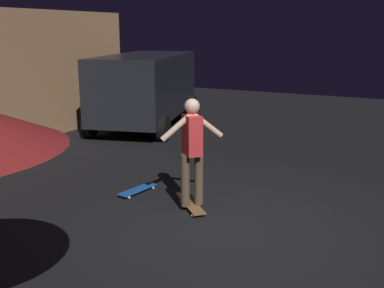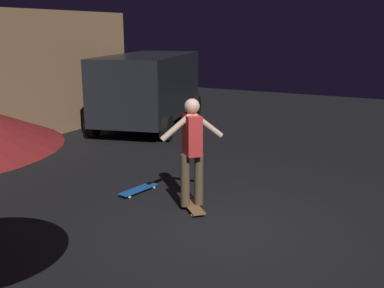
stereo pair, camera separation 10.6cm
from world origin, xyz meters
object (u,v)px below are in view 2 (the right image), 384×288
Objects in this scene: skateboard_ridden at (192,206)px; skateboard_spare at (139,189)px; parked_van at (149,86)px; skater at (192,145)px.

skateboard_ridden is 0.86× the size of skateboard_spare.
parked_van is at bearing 30.85° from skateboard_spare.
skater is at bearing -141.38° from parked_van.
skater is (-0.00, -0.00, 0.98)m from skateboard_ridden.
parked_van is 7.12× the size of skateboard_ridden.
skateboard_ridden is 0.98m from skater.
skateboard_spare is (0.23, 1.16, 0.00)m from skateboard_ridden.
skateboard_spare is (-4.86, -2.90, -1.11)m from parked_van.
parked_van is 6.51m from skater.
parked_van is 6.60m from skateboard_ridden.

